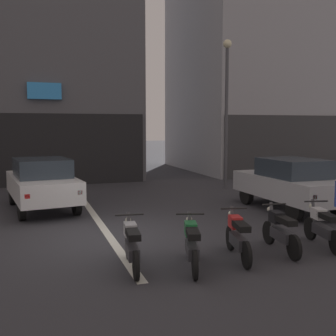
# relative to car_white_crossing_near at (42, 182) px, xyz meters

# --- Properties ---
(ground_plane) EXTENTS (120.00, 120.00, 0.00)m
(ground_plane) POSITION_rel_car_white_crossing_near_xyz_m (1.43, -3.87, -0.89)
(ground_plane) COLOR #333338
(lane_centre_line) EXTENTS (0.20, 18.00, 0.01)m
(lane_centre_line) POSITION_rel_car_white_crossing_near_xyz_m (1.43, 2.13, -0.88)
(lane_centre_line) COLOR silver
(lane_centre_line) RESTS_ON ground
(building_far_right) EXTENTS (8.21, 8.86, 17.41)m
(building_far_right) POSITION_rel_car_white_crossing_near_xyz_m (12.67, 9.06, 7.80)
(building_far_right) COLOR #9E9EA3
(building_far_right) RESTS_ON ground
(car_white_crossing_near) EXTENTS (2.30, 4.30, 1.64)m
(car_white_crossing_near) POSITION_rel_car_white_crossing_near_xyz_m (0.00, 0.00, 0.00)
(car_white_crossing_near) COLOR black
(car_white_crossing_near) RESTS_ON ground
(car_silver_parked_kerbside) EXTENTS (1.80, 4.12, 1.64)m
(car_silver_parked_kerbside) POSITION_rel_car_white_crossing_near_xyz_m (7.38, -2.61, 0.00)
(car_silver_parked_kerbside) COLOR black
(car_silver_parked_kerbside) RESTS_ON ground
(street_lamp) EXTENTS (0.36, 0.36, 6.20)m
(street_lamp) POSITION_rel_car_white_crossing_near_xyz_m (7.50, 2.08, 2.93)
(street_lamp) COLOR #47474C
(street_lamp) RESTS_ON ground
(motorcycle_silver_row_leftmost) EXTENTS (0.55, 1.67, 0.98)m
(motorcycle_silver_row_leftmost) POSITION_rel_car_white_crossing_near_xyz_m (1.43, -6.09, -0.43)
(motorcycle_silver_row_leftmost) COLOR black
(motorcycle_silver_row_leftmost) RESTS_ON ground
(motorcycle_green_row_left_mid) EXTENTS (0.63, 1.62, 0.98)m
(motorcycle_green_row_left_mid) POSITION_rel_car_white_crossing_near_xyz_m (2.51, -6.40, -0.43)
(motorcycle_green_row_left_mid) COLOR black
(motorcycle_green_row_left_mid) RESTS_ON ground
(motorcycle_red_row_centre) EXTENTS (0.56, 1.65, 0.98)m
(motorcycle_red_row_centre) POSITION_rel_car_white_crossing_near_xyz_m (3.58, -6.21, -0.43)
(motorcycle_red_row_centre) COLOR black
(motorcycle_red_row_centre) RESTS_ON ground
(motorcycle_black_row_right_mid) EXTENTS (0.55, 1.66, 0.98)m
(motorcycle_black_row_right_mid) POSITION_rel_car_white_crossing_near_xyz_m (4.66, -6.09, -0.43)
(motorcycle_black_row_right_mid) COLOR black
(motorcycle_black_row_right_mid) RESTS_ON ground
(motorcycle_white_row_rightmost) EXTENTS (0.55, 1.65, 0.98)m
(motorcycle_white_row_rightmost) POSITION_rel_car_white_crossing_near_xyz_m (5.73, -6.10, -0.43)
(motorcycle_white_row_rightmost) COLOR black
(motorcycle_white_row_rightmost) RESTS_ON ground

